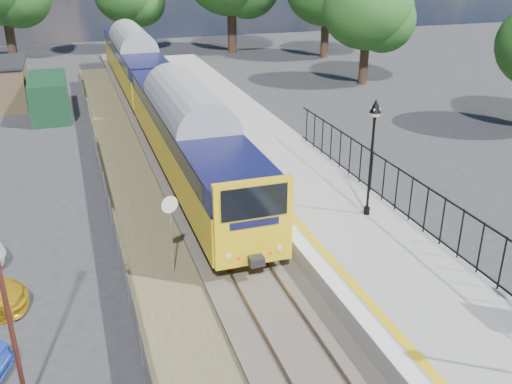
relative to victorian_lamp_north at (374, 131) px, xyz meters
name	(u,v)px	position (x,y,z in m)	size (l,w,h in m)	color
ground	(299,357)	(-5.30, -6.00, -4.30)	(120.00, 120.00, 0.00)	#2D2D30
track_bed	(202,214)	(-5.77, 3.67, -4.21)	(5.90, 80.00, 0.29)	#473F38
platform	(319,208)	(-1.10, 2.00, -3.85)	(5.00, 70.00, 0.90)	gray
platform_edge	(273,204)	(-3.16, 2.00, -3.39)	(0.90, 70.00, 0.01)	silver
victorian_lamp_north	(374,131)	(0.00, 0.00, 0.00)	(0.44, 0.44, 4.60)	black
palisade_fence	(456,230)	(1.25, -3.76, -2.46)	(0.12, 26.00, 2.00)	black
wire_fence	(106,193)	(-9.50, 6.00, -3.70)	(0.06, 52.00, 1.20)	#999EA3
train	(154,86)	(-5.30, 18.47, -1.96)	(2.82, 40.83, 3.51)	gold
speed_sign	(171,221)	(-7.80, -0.58, -2.23)	(0.59, 0.20, 3.01)	#999EA3
carpark_lamp	(1,277)	(-12.46, -5.62, -0.50)	(0.25, 0.50, 6.61)	#461F17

